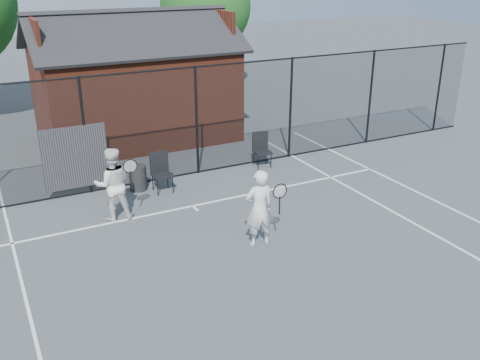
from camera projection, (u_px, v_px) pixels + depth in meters
name	position (u px, v px, depth m)	size (l,w,h in m)	color
ground	(251.00, 263.00, 10.52)	(80.00, 80.00, 0.00)	#444A4E
court_lines	(287.00, 298.00, 9.43)	(11.02, 18.00, 0.01)	white
fence	(151.00, 130.00, 13.97)	(22.04, 3.00, 3.00)	black
clubhouse	(135.00, 90.00, 17.54)	(6.50, 4.36, 4.19)	#5F2716
tree_right	(205.00, 7.00, 23.40)	(3.97, 3.97, 5.70)	#2F2212
player_front	(259.00, 208.00, 10.92)	(0.76, 0.57, 1.66)	silver
player_back	(113.00, 184.00, 12.06)	(0.97, 0.76, 1.71)	white
chair_left	(162.00, 173.00, 13.63)	(0.49, 0.51, 1.01)	black
chair_right	(262.00, 151.00, 15.33)	(0.47, 0.49, 0.99)	black
waste_bin	(138.00, 178.00, 13.82)	(0.45, 0.45, 0.66)	#262626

